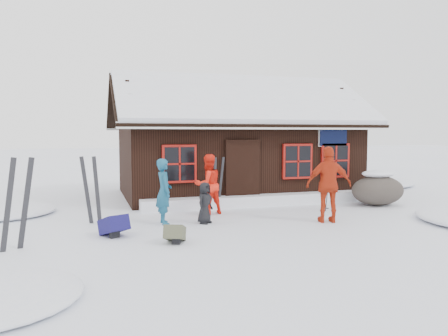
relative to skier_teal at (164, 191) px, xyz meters
The scene contains 15 objects.
ground 2.12m from the skier_teal, 11.07° to the right, with size 120.00×120.00×0.00m, color white.
mountain_hut 5.79m from the skier_teal, 53.37° to the left, with size 8.90×6.09×4.42m.
snow_drift 3.95m from the skier_teal, 28.71° to the left, with size 7.60×0.60×0.35m, color white.
snow_mounds 3.96m from the skier_teal, 22.60° to the left, with size 20.60×13.20×0.48m.
skier_teal is the anchor object (origin of this frame).
skier_orange_left 1.66m from the skier_teal, 33.23° to the left, with size 0.82×0.64×1.68m, color red.
skier_orange_right 4.15m from the skier_teal, 15.06° to the right, with size 1.13×0.47×1.93m, color red.
skier_crouched 1.06m from the skier_teal, 15.28° to the right, with size 0.51×0.33×1.04m, color black.
boulder 6.94m from the skier_teal, ahead, with size 1.70×1.27×0.99m.
ski_pair_left 3.48m from the skier_teal, 153.58° to the right, with size 0.67×0.23×1.85m.
ski_pair_mid 1.80m from the skier_teal, 162.23° to the left, with size 0.51×0.31×1.74m.
ski_pair_right 2.67m from the skier_teal, 43.18° to the left, with size 0.46×0.26×1.59m.
ski_poles 4.79m from the skier_teal, ahead, with size 0.22×0.11×1.21m.
backpack_blue 1.74m from the skier_teal, 142.20° to the right, with size 0.47×0.62×0.34m, color #15124F.
backpack_olive 2.08m from the skier_teal, 93.30° to the right, with size 0.39×0.52×0.28m, color #4C4E38.
Camera 1 is at (-3.73, -10.34, 2.26)m, focal length 35.00 mm.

